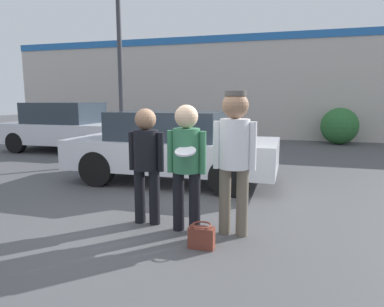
% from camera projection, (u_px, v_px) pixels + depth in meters
% --- Properties ---
extents(ground_plane, '(56.00, 56.00, 0.00)m').
position_uv_depth(ground_plane, '(180.00, 224.00, 4.75)').
color(ground_plane, '#4C4C4F').
extents(storefront_building, '(24.00, 0.22, 4.43)m').
position_uv_depth(storefront_building, '(258.00, 87.00, 14.60)').
color(storefront_building, beige).
rests_on(storefront_building, ground).
extents(person_left, '(0.51, 0.34, 1.60)m').
position_uv_depth(person_left, '(146.00, 157.00, 4.65)').
color(person_left, black).
rests_on(person_left, ground).
extents(person_middle_with_frisbee, '(0.52, 0.55, 1.65)m').
position_uv_depth(person_middle_with_frisbee, '(186.00, 158.00, 4.37)').
color(person_middle_with_frisbee, black).
rests_on(person_middle_with_frisbee, ground).
extents(person_right, '(0.54, 0.37, 1.82)m').
position_uv_depth(person_right, '(235.00, 149.00, 4.22)').
color(person_right, '#665B4C').
rests_on(person_right, ground).
extents(parked_car_near, '(4.26, 1.86, 1.47)m').
position_uv_depth(parked_car_near, '(172.00, 146.00, 7.15)').
color(parked_car_near, silver).
rests_on(parked_car_near, ground).
extents(parked_car_far, '(4.26, 1.94, 1.61)m').
position_uv_depth(parked_car_far, '(66.00, 127.00, 11.37)').
color(parked_car_far, silver).
rests_on(parked_car_far, ground).
extents(shrub, '(1.40, 1.40, 1.40)m').
position_uv_depth(shrub, '(339.00, 126.00, 13.12)').
color(shrub, '#2D6B33').
rests_on(shrub, ground).
extents(handbag, '(0.30, 0.23, 0.29)m').
position_uv_depth(handbag, '(202.00, 237.00, 3.97)').
color(handbag, brown).
rests_on(handbag, ground).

